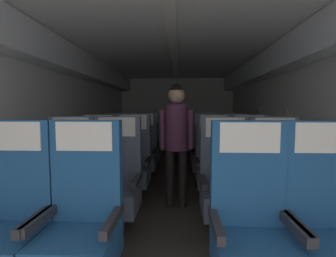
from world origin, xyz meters
name	(u,v)px	position (x,y,z in m)	size (l,w,h in m)	color
ground	(173,191)	(0.00, 3.66, -0.01)	(3.58, 7.72, 0.02)	#3D3833
fuselage_shell	(174,89)	(0.00, 3.94, 1.59)	(3.46, 7.37, 2.22)	silver
seat_a_left_window	(8,223)	(-1.05, 1.48, 0.49)	(0.52, 0.49, 1.18)	#38383D
seat_a_left_aisle	(81,224)	(-0.56, 1.49, 0.49)	(0.52, 0.49, 1.18)	#38383D
seat_a_right_aisle	(329,231)	(1.05, 1.48, 0.49)	(0.52, 0.49, 1.18)	#38383D
seat_a_right_window	(251,230)	(0.56, 1.47, 0.49)	(0.52, 0.49, 1.18)	#38383D
seat_b_left_window	(69,183)	(-1.05, 2.39, 0.49)	(0.52, 0.49, 1.18)	#38383D
seat_b_left_aisle	(116,184)	(-0.56, 2.39, 0.49)	(0.52, 0.49, 1.18)	#38383D
seat_b_right_aisle	(276,187)	(1.05, 2.37, 0.49)	(0.52, 0.49, 1.18)	#38383D
seat_b_right_window	(226,186)	(0.56, 2.38, 0.49)	(0.52, 0.49, 1.18)	#38383D
seat_c_left_window	(98,164)	(-1.05, 3.28, 0.49)	(0.52, 0.49, 1.18)	#38383D
seat_c_left_aisle	(132,164)	(-0.57, 3.29, 0.49)	(0.52, 0.49, 1.18)	#38383D
seat_c_right_aisle	(250,166)	(1.05, 3.27, 0.49)	(0.52, 0.49, 1.18)	#38383D
seat_c_right_window	(214,165)	(0.57, 3.28, 0.49)	(0.52, 0.49, 1.18)	#38383D
seat_d_left_window	(115,153)	(-1.05, 4.19, 0.49)	(0.52, 0.49, 1.18)	#38383D
seat_d_left_aisle	(142,153)	(-0.56, 4.18, 0.49)	(0.52, 0.49, 1.18)	#38383D
seat_d_right_aisle	(235,154)	(1.05, 4.17, 0.49)	(0.52, 0.49, 1.18)	#38383D
seat_d_right_window	(206,154)	(0.55, 4.17, 0.49)	(0.52, 0.49, 1.18)	#38383D
seat_e_left_window	(126,145)	(-1.05, 5.06, 0.49)	(0.52, 0.49, 1.18)	#38383D
seat_e_left_aisle	(149,145)	(-0.56, 5.07, 0.49)	(0.52, 0.49, 1.18)	#38383D
seat_e_right_aisle	(225,146)	(1.04, 5.08, 0.49)	(0.52, 0.49, 1.18)	#38383D
seat_e_right_window	(202,146)	(0.56, 5.08, 0.49)	(0.52, 0.49, 1.18)	#38383D
flight_attendant	(176,133)	(0.05, 3.05, 0.96)	(0.43, 0.28, 1.56)	black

